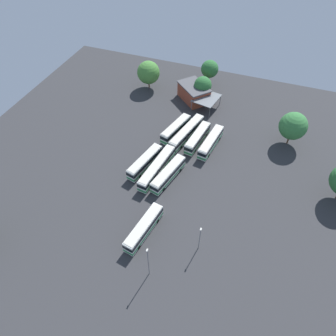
% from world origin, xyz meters
% --- Properties ---
extents(ground_plane, '(111.92, 111.92, 0.00)m').
position_xyz_m(ground_plane, '(0.00, 0.00, 0.00)').
color(ground_plane, '#333335').
extents(bus_row0_slot0, '(12.54, 4.52, 3.53)m').
position_xyz_m(bus_row0_slot0, '(-17.08, -2.32, 1.87)').
color(bus_row0_slot0, silver).
rests_on(bus_row0_slot0, ground_plane).
extents(bus_row1_slot1, '(12.71, 5.27, 3.53)m').
position_xyz_m(bus_row1_slot1, '(-0.47, -1.81, 1.87)').
color(bus_row1_slot1, silver).
rests_on(bus_row1_slot1, ground_plane).
extents(bus_row1_slot2, '(15.57, 4.50, 3.53)m').
position_xyz_m(bus_row1_slot2, '(0.45, 1.62, 1.87)').
color(bus_row1_slot2, silver).
rests_on(bus_row1_slot2, ground_plane).
extents(bus_row1_slot3, '(12.59, 5.22, 3.53)m').
position_xyz_m(bus_row1_slot3, '(1.35, 5.32, 1.87)').
color(bus_row1_slot3, silver).
rests_on(bus_row1_slot3, ground_plane).
extents(bus_row2_slot0, '(12.74, 4.20, 3.53)m').
position_xyz_m(bus_row2_slot0, '(14.74, -8.72, 1.87)').
color(bus_row2_slot0, silver).
rests_on(bus_row2_slot0, ground_plane).
extents(bus_row2_slot1, '(12.36, 4.20, 3.53)m').
position_xyz_m(bus_row2_slot1, '(15.15, -4.78, 1.87)').
color(bus_row2_slot1, silver).
rests_on(bus_row2_slot1, ground_plane).
extents(bus_row2_slot2, '(15.53, 5.93, 3.53)m').
position_xyz_m(bus_row2_slot2, '(16.15, -1.20, 1.87)').
color(bus_row2_slot2, silver).
rests_on(bus_row2_slot2, ground_plane).
extents(bus_row2_slot3, '(12.24, 5.46, 3.53)m').
position_xyz_m(bus_row2_slot3, '(16.77, 2.25, 1.87)').
color(bus_row2_slot3, silver).
rests_on(bus_row2_slot3, ground_plane).
extents(depot_building, '(12.18, 12.45, 5.15)m').
position_xyz_m(depot_building, '(35.11, 2.54, 2.60)').
color(depot_building, '#99422D').
rests_on(depot_building, ground_plane).
extents(maintenance_shelter, '(9.39, 8.36, 3.80)m').
position_xyz_m(maintenance_shelter, '(32.02, -2.47, 3.61)').
color(maintenance_shelter, slate).
rests_on(maintenance_shelter, ground_plane).
extents(lamp_post_by_building, '(0.56, 0.28, 9.57)m').
position_xyz_m(lamp_post_by_building, '(-25.36, -6.97, 5.21)').
color(lamp_post_by_building, slate).
rests_on(lamp_post_by_building, ground_plane).
extents(lamp_post_mid_lot, '(0.56, 0.28, 7.41)m').
position_xyz_m(lamp_post_mid_lot, '(-16.49, -14.55, 4.11)').
color(lamp_post_mid_lot, slate).
rests_on(lamp_post_mid_lot, ground_plane).
extents(tree_northeast, '(7.57, 7.57, 9.98)m').
position_xyz_m(tree_northeast, '(23.96, -28.71, 6.19)').
color(tree_northeast, brown).
rests_on(tree_northeast, ground_plane).
extents(tree_east_edge, '(7.50, 7.50, 9.54)m').
position_xyz_m(tree_east_edge, '(36.49, 18.86, 5.78)').
color(tree_east_edge, brown).
rests_on(tree_east_edge, ground_plane).
extents(tree_west_edge, '(5.60, 5.60, 8.07)m').
position_xyz_m(tree_west_edge, '(36.19, 0.01, 5.26)').
color(tree_west_edge, brown).
rests_on(tree_west_edge, ground_plane).
extents(tree_northwest, '(5.83, 5.83, 8.82)m').
position_xyz_m(tree_northwest, '(45.53, 0.35, 5.89)').
color(tree_northwest, brown).
rests_on(tree_northwest, ground_plane).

